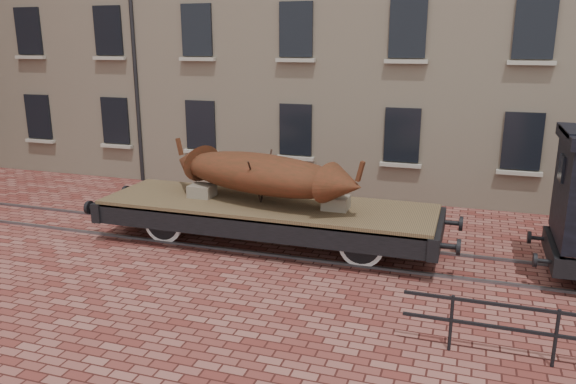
% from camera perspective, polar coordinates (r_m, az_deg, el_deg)
% --- Properties ---
extents(ground, '(90.00, 90.00, 0.00)m').
position_cam_1_polar(ground, '(14.01, 4.41, -6.09)').
color(ground, '#5C251F').
extents(rail_track, '(30.00, 1.52, 0.06)m').
position_cam_1_polar(rail_track, '(14.00, 4.41, -5.97)').
color(rail_track, '#59595E').
rests_on(rail_track, ground).
extents(flatcar_wagon, '(9.49, 2.57, 1.43)m').
position_cam_1_polar(flatcar_wagon, '(14.19, -2.20, -1.95)').
color(flatcar_wagon, brown).
rests_on(flatcar_wagon, ground).
extents(iron_boat, '(5.60, 2.76, 1.39)m').
position_cam_1_polar(iron_boat, '(13.99, -2.79, 1.89)').
color(iron_boat, '#512113').
rests_on(iron_boat, flatcar_wagon).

